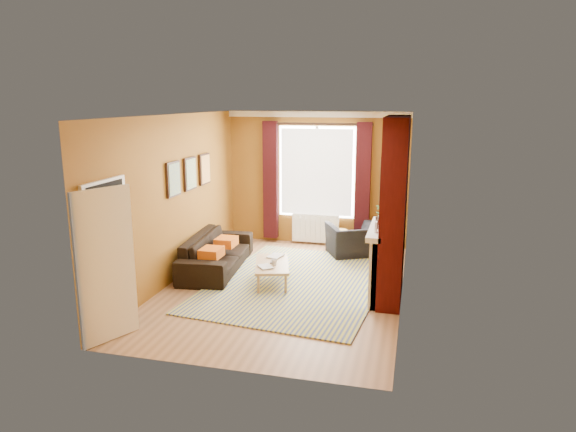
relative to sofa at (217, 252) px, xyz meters
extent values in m
plane|color=#8D6340|center=(1.42, -0.58, -0.32)|extent=(5.50, 5.50, 0.00)
cube|color=#8C591A|center=(1.42, 2.17, 1.08)|extent=(3.80, 0.02, 2.80)
cube|color=#8C591A|center=(1.42, -3.33, 1.08)|extent=(3.80, 0.02, 2.80)
cube|color=#8C591A|center=(3.32, -0.58, 1.08)|extent=(0.02, 5.50, 2.80)
cube|color=#8C591A|center=(-0.48, -0.58, 1.08)|extent=(0.02, 5.50, 2.80)
cube|color=silver|center=(1.42, -0.58, 2.48)|extent=(3.80, 5.50, 0.01)
cube|color=#430B09|center=(3.14, -0.58, 1.08)|extent=(0.35, 1.40, 2.80)
cube|color=white|center=(2.95, -0.58, 0.23)|extent=(0.12, 1.30, 1.10)
cube|color=white|center=(2.90, -0.58, 0.76)|extent=(0.22, 1.40, 0.08)
cube|color=white|center=(2.93, -1.16, 0.20)|extent=(0.16, 0.14, 1.04)
cube|color=white|center=(2.93, 0.00, 0.20)|extent=(0.16, 0.14, 1.04)
cube|color=black|center=(2.98, -0.58, 0.13)|extent=(0.06, 0.80, 0.90)
cube|color=black|center=(2.96, -0.58, -0.29)|extent=(0.20, 1.00, 0.06)
cube|color=white|center=(2.91, -0.93, 0.88)|extent=(0.03, 0.12, 0.16)
cube|color=black|center=(2.91, -0.68, 0.87)|extent=(0.03, 0.10, 0.14)
cylinder|color=black|center=(2.91, -0.43, 0.86)|extent=(0.10, 0.10, 0.12)
cube|color=black|center=(2.96, -0.58, 1.53)|extent=(0.03, 0.60, 0.75)
cube|color=olive|center=(2.93, -0.58, 1.53)|extent=(0.01, 0.52, 0.66)
cube|color=white|center=(1.42, 2.13, 2.42)|extent=(3.80, 0.08, 0.12)
cube|color=white|center=(1.42, 2.14, 1.23)|extent=(1.60, 0.04, 1.90)
cube|color=white|center=(1.42, 2.10, 1.23)|extent=(1.50, 0.02, 1.80)
cube|color=white|center=(1.42, 2.12, 1.23)|extent=(0.06, 0.04, 1.90)
cube|color=#340B0F|center=(0.44, 2.05, 1.03)|extent=(0.30, 0.16, 2.50)
cube|color=#340B0F|center=(2.40, 2.05, 1.03)|extent=(0.30, 0.16, 2.50)
cylinder|color=black|center=(1.42, 2.05, 2.23)|extent=(2.30, 0.05, 0.05)
cube|color=white|center=(1.42, 2.07, 0.03)|extent=(1.00, 0.10, 0.60)
cube|color=white|center=(0.97, 2.01, 0.03)|extent=(0.04, 0.03, 0.56)
cube|color=white|center=(1.08, 2.01, 0.03)|extent=(0.04, 0.03, 0.56)
cube|color=white|center=(1.19, 2.01, 0.03)|extent=(0.04, 0.03, 0.56)
cube|color=white|center=(1.30, 2.01, 0.03)|extent=(0.04, 0.03, 0.56)
cube|color=white|center=(1.41, 2.01, 0.03)|extent=(0.04, 0.03, 0.56)
cube|color=white|center=(1.52, 2.01, 0.03)|extent=(0.04, 0.03, 0.56)
cube|color=white|center=(1.63, 2.01, 0.03)|extent=(0.04, 0.03, 0.56)
cube|color=white|center=(1.74, 2.01, 0.03)|extent=(0.04, 0.03, 0.56)
cube|color=white|center=(1.85, 2.01, 0.03)|extent=(0.04, 0.03, 0.56)
cube|color=black|center=(-0.45, -0.68, 1.43)|extent=(0.04, 0.44, 0.58)
cube|color=#C9DB33|center=(-0.43, -0.68, 1.43)|extent=(0.01, 0.38, 0.52)
cube|color=black|center=(-0.45, -0.03, 1.43)|extent=(0.04, 0.44, 0.58)
cube|color=#469531|center=(-0.43, -0.03, 1.43)|extent=(0.01, 0.38, 0.52)
cube|color=black|center=(-0.45, 0.62, 1.43)|extent=(0.04, 0.44, 0.58)
cube|color=#DD5937|center=(-0.43, 0.62, 1.43)|extent=(0.01, 0.38, 0.52)
cube|color=white|center=(-0.46, -2.63, 0.68)|extent=(0.05, 0.94, 2.06)
cube|color=black|center=(-0.44, -2.63, 0.68)|extent=(0.02, 0.80, 1.98)
cube|color=white|center=(-0.26, -2.99, 0.68)|extent=(0.37, 0.74, 1.98)
imported|color=#3E7132|center=(2.91, -0.13, 0.93)|extent=(0.14, 0.10, 0.27)
cube|color=#C65610|center=(0.15, -0.60, 0.18)|extent=(0.34, 0.40, 0.16)
cube|color=#C65610|center=(0.15, 0.10, 0.18)|extent=(0.34, 0.40, 0.16)
cube|color=#344990|center=(1.60, -0.37, -0.31)|extent=(3.11, 4.04, 0.02)
imported|color=black|center=(0.00, 0.00, 0.00)|extent=(1.07, 2.27, 0.64)
imported|color=black|center=(2.31, 1.46, -0.01)|extent=(1.24, 1.18, 0.63)
cube|color=tan|center=(1.18, -0.48, 0.02)|extent=(0.83, 1.20, 0.05)
cylinder|color=tan|center=(1.11, -1.01, -0.16)|extent=(0.06, 0.06, 0.32)
cylinder|color=tan|center=(1.52, -0.89, -0.16)|extent=(0.06, 0.06, 0.32)
cylinder|color=tan|center=(0.83, -0.07, -0.16)|extent=(0.06, 0.06, 0.32)
cylinder|color=tan|center=(1.25, 0.06, -0.16)|extent=(0.06, 0.06, 0.32)
cylinder|color=olive|center=(1.97, 1.82, -0.11)|extent=(0.43, 0.43, 0.41)
cylinder|color=black|center=(2.97, 1.82, -0.31)|extent=(0.31, 0.31, 0.03)
cylinder|color=black|center=(2.97, 1.82, 0.51)|extent=(0.03, 0.03, 1.61)
cone|color=beige|center=(2.97, 1.82, 1.33)|extent=(0.31, 0.31, 0.19)
imported|color=#999999|center=(1.07, -0.80, 0.05)|extent=(0.32, 0.33, 0.03)
imported|color=#999999|center=(1.04, -0.10, 0.05)|extent=(0.28, 0.34, 0.02)
imported|color=#999999|center=(1.24, -0.56, 0.09)|extent=(0.14, 0.14, 0.10)
cube|color=#28282B|center=(1.18, -0.45, 0.05)|extent=(0.06, 0.15, 0.02)
camera|label=1|loc=(3.44, -8.36, 2.71)|focal=32.00mm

